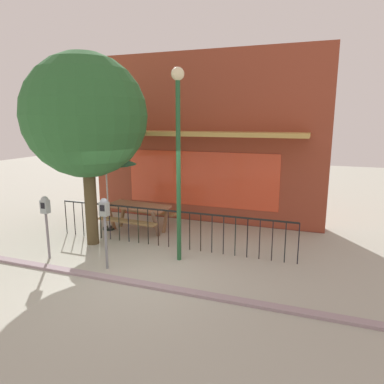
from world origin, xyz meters
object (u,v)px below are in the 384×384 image
patio_umbrella (106,159)px  picnic_table_left (138,210)px  parking_meter_near (105,215)px  parking_meter_far (46,211)px  street_lamp (178,140)px  street_tree (86,117)px

patio_umbrella → picnic_table_left: bearing=9.2°
parking_meter_near → parking_meter_far: (-1.59, 0.04, -0.07)m
picnic_table_left → street_lamp: size_ratio=0.45×
picnic_table_left → street_tree: size_ratio=0.40×
parking_meter_far → picnic_table_left: bearing=68.6°
patio_umbrella → parking_meter_far: patio_umbrella is taller
parking_meter_near → street_tree: street_tree is taller
picnic_table_left → street_lamp: 3.25m
picnic_table_left → patio_umbrella: size_ratio=0.84×
patio_umbrella → parking_meter_far: 2.54m
parking_meter_near → street_tree: (-1.23, 1.22, 2.03)m
parking_meter_near → parking_meter_far: 1.60m
street_tree → street_lamp: bearing=-5.3°
street_tree → patio_umbrella: bearing=103.6°
patio_umbrella → street_tree: bearing=-76.4°
street_lamp → patio_umbrella: bearing=153.2°
picnic_table_left → patio_umbrella: patio_umbrella is taller
street_tree → street_lamp: size_ratio=1.12×
picnic_table_left → parking_meter_near: (0.61, -2.55, 0.60)m
patio_umbrella → parking_meter_near: (1.51, -2.40, -0.86)m
picnic_table_left → parking_meter_near: 2.69m
picnic_table_left → street_tree: (-0.62, -1.33, 2.63)m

